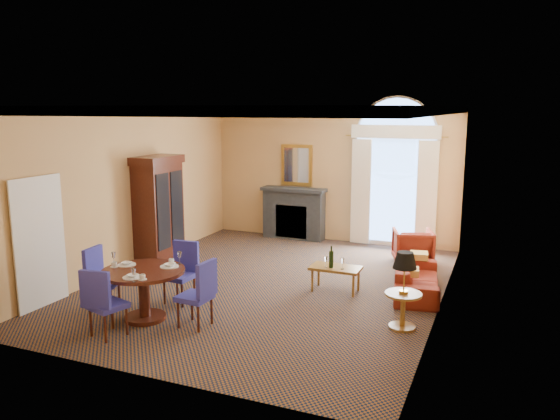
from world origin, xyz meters
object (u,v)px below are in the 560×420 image
at_px(armoire, 158,212).
at_px(dining_table, 144,283).
at_px(armchair, 413,246).
at_px(side_table, 404,281).
at_px(sofa, 417,278).
at_px(coffee_table, 335,268).

height_order(armoire, dining_table, armoire).
bearing_deg(armchair, dining_table, 36.53).
relative_size(armchair, side_table, 0.70).
height_order(armoire, sofa, armoire).
bearing_deg(sofa, coffee_table, 100.40).
bearing_deg(dining_table, coffee_table, 45.79).
height_order(dining_table, coffee_table, dining_table).
distance_m(sofa, coffee_table, 1.43).
height_order(sofa, side_table, side_table).
xyz_separation_m(armchair, coffee_table, (-0.96, -2.32, 0.06)).
distance_m(armoire, dining_table, 3.24).
relative_size(dining_table, side_table, 1.11).
relative_size(armoire, sofa, 1.21).
height_order(dining_table, armchair, dining_table).
bearing_deg(armchair, armoire, 2.87).
distance_m(armchair, coffee_table, 2.51).
distance_m(armoire, side_table, 5.56).
height_order(armoire, armchair, armoire).
relative_size(sofa, side_table, 1.63).
distance_m(dining_table, side_table, 3.87).
bearing_deg(armoire, armchair, 21.51).
bearing_deg(side_table, armchair, 96.96).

